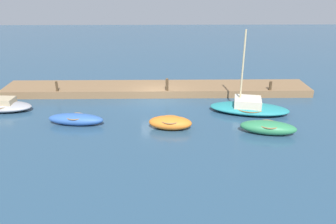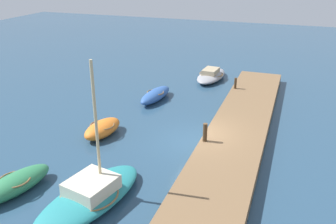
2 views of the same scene
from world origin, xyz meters
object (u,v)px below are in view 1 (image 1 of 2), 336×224
Objects in this scene: motorboat_grey at (1,106)px; mooring_post_mid_west at (167,85)px; rowboat_blue at (76,119)px; mooring_post_mid_east at (57,86)px; sailboat_teal at (249,107)px; rowboat_green at (268,127)px; dinghy_orange at (170,123)px; mooring_post_west at (270,86)px.

mooring_post_mid_west reaches higher than motorboat_grey.
rowboat_blue is 5.77m from mooring_post_mid_east.
sailboat_teal is 1.63× the size of rowboat_green.
mooring_post_mid_west is (0.13, -5.82, 0.65)m from dinghy_orange.
mooring_post_mid_west is 8.69m from mooring_post_mid_east.
mooring_post_west is at bearing 180.00° from mooring_post_mid_east.
rowboat_green is (-6.02, 0.78, -0.01)m from dinghy_orange.
dinghy_orange reaches higher than rowboat_blue.
dinghy_orange is 0.63× the size of motorboat_grey.
mooring_post_mid_west is at bearing -81.23° from dinghy_orange.
rowboat_green is at bearing 108.61° from sailboat_teal.
rowboat_blue is 6.21m from dinghy_orange.
mooring_post_mid_west is at bearing -163.78° from motorboat_grey.
dinghy_orange is 10.58m from mooring_post_mid_east.
motorboat_grey reaches higher than dinghy_orange.
sailboat_teal is 6.04× the size of mooring_post_mid_west.
motorboat_grey is 4.75× the size of mooring_post_mid_west.
mooring_post_west is at bearing 180.00° from mooring_post_mid_west.
mooring_post_west is 0.90× the size of mooring_post_mid_east.
dinghy_orange is at bearing 179.73° from rowboat_blue.
mooring_post_mid_west is (5.77, -3.22, 0.66)m from sailboat_teal.
rowboat_blue is 1.05× the size of rowboat_green.
dinghy_orange is 2.98× the size of mooring_post_mid_west.
mooring_post_west is 8.23m from mooring_post_mid_west.
rowboat_blue is 12.28m from rowboat_green.
motorboat_grey is at bearing -16.51° from rowboat_blue.
mooring_post_west reaches higher than dinghy_orange.
motorboat_grey is at bearing 37.40° from mooring_post_mid_east.
sailboat_teal is at bearing -164.48° from rowboat_blue.
dinghy_orange is 6.07m from rowboat_green.
sailboat_teal is at bearing -70.74° from rowboat_green.
mooring_post_mid_east is at bearing 0.00° from mooring_post_west.
rowboat_blue is at bearing 40.14° from mooring_post_mid_west.
mooring_post_mid_east reaches higher than motorboat_grey.
mooring_post_mid_east is at bearing -55.89° from rowboat_blue.
mooring_post_mid_east is (16.91, 0.00, 0.04)m from mooring_post_west.
mooring_post_mid_east reaches higher than rowboat_green.
mooring_post_mid_west is at bearing -34.21° from rowboat_green.
sailboat_teal is 17.80m from motorboat_grey.
sailboat_teal is at bearing -177.92° from motorboat_grey.
motorboat_grey is 6.55× the size of mooring_post_west.
sailboat_teal reaches higher than rowboat_blue.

